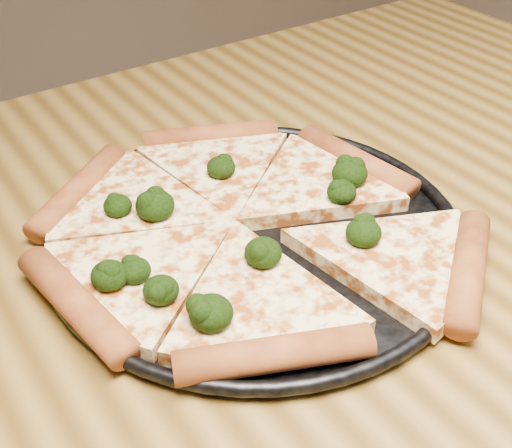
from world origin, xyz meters
TOP-DOWN VIEW (x-y plane):
  - dining_table at (0.00, 0.00)m, footprint 1.20×0.90m
  - pizza_pan at (-0.04, 0.04)m, footprint 0.38×0.38m
  - pizza at (-0.05, 0.05)m, footprint 0.37×0.41m
  - broccoli_florets at (-0.07, 0.03)m, footprint 0.29×0.20m

SIDE VIEW (x-z plane):
  - dining_table at x=0.00m, z-range 0.28..1.03m
  - pizza_pan at x=-0.04m, z-range 0.75..0.77m
  - pizza at x=-0.05m, z-range 0.75..0.78m
  - broccoli_florets at x=-0.07m, z-range 0.77..0.79m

